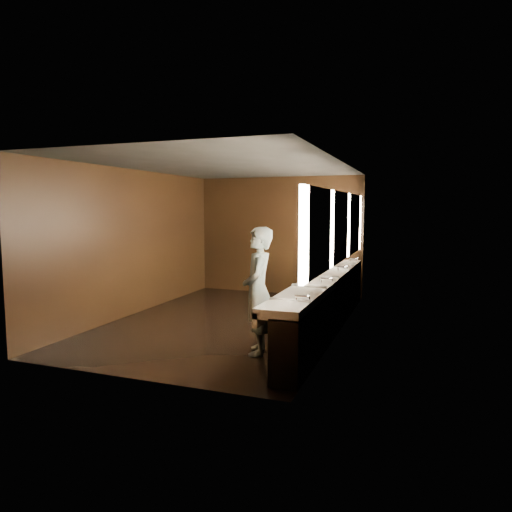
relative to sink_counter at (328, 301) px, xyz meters
The scene contains 10 objects.
floor 1.86m from the sink_counter, behind, with size 6.00×6.00×0.00m, color black.
ceiling 2.92m from the sink_counter, behind, with size 4.00×6.00×0.02m, color #2D2D2B.
wall_back 3.61m from the sink_counter, 120.87° to the left, with size 4.00×0.02×2.80m, color black.
wall_front 3.61m from the sink_counter, 120.87° to the right, with size 4.00×0.02×2.80m, color black.
wall_left 3.90m from the sink_counter, behind, with size 0.02×6.00×2.80m, color black.
wall_right 0.93m from the sink_counter, ahead, with size 0.02×6.00×2.80m, color black.
sink_counter is the anchor object (origin of this frame).
mirror_band 1.27m from the sink_counter, ahead, with size 0.06×5.03×1.15m.
person 1.74m from the sink_counter, 113.92° to the right, with size 0.66×0.43×1.80m, color #98D6E2.
trash_bin 1.47m from the sink_counter, 98.59° to the right, with size 0.40×0.40×0.62m, color black.
Camera 1 is at (3.25, -7.50, 2.06)m, focal length 32.00 mm.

